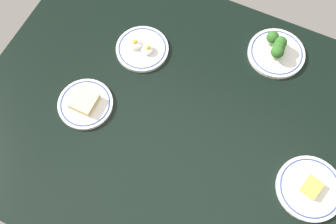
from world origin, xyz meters
The scene contains 5 objects.
dining_table centered at (0.00, 0.00, 2.00)cm, with size 135.74×111.81×4.00cm, color black.
plate_eggs centered at (-20.22, 19.86, 5.18)cm, with size 19.96×19.96×5.05cm.
plate_cheese centered at (53.05, -4.40, 5.04)cm, with size 21.83×21.83×3.93cm.
plate_broccoli centered at (26.15, 39.64, 6.57)cm, with size 21.40×21.40×8.58cm.
plate_sandwich centered at (-28.15, -9.21, 5.40)cm, with size 19.64×19.64×4.61cm.
Camera 1 is at (23.09, -49.11, 132.30)cm, focal length 42.13 mm.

